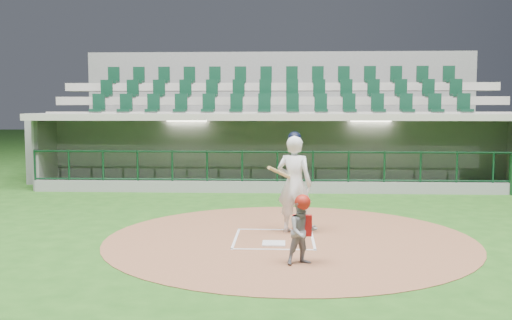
{
  "coord_description": "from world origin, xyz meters",
  "views": [
    {
      "loc": [
        0.17,
        -11.22,
        2.52
      ],
      "look_at": [
        -0.49,
        2.6,
        1.3
      ],
      "focal_mm": 40.0,
      "sensor_mm": 36.0,
      "label": 1
    }
  ],
  "objects": [
    {
      "name": "dugout_structure",
      "position": [
        0.14,
        7.82,
        0.97
      ],
      "size": [
        16.4,
        3.7,
        3.0
      ],
      "color": "gray",
      "rests_on": "ground"
    },
    {
      "name": "seating_deck",
      "position": [
        0.0,
        10.91,
        1.42
      ],
      "size": [
        17.0,
        6.72,
        5.15
      ],
      "color": "slate",
      "rests_on": "ground"
    },
    {
      "name": "ground",
      "position": [
        0.0,
        0.0,
        0.0
      ],
      "size": [
        120.0,
        120.0,
        0.0
      ],
      "primitive_type": "plane",
      "color": "#204F16",
      "rests_on": "ground"
    },
    {
      "name": "dirt_circle",
      "position": [
        0.3,
        -0.2,
        0.01
      ],
      "size": [
        7.2,
        7.2,
        0.01
      ],
      "primitive_type": "cylinder",
      "color": "brown",
      "rests_on": "ground"
    },
    {
      "name": "catcher",
      "position": [
        0.49,
        -2.08,
        0.58
      ],
      "size": [
        0.64,
        0.58,
        1.15
      ],
      "color": "gray",
      "rests_on": "dirt_circle"
    },
    {
      "name": "home_plate",
      "position": [
        0.0,
        -0.7,
        0.02
      ],
      "size": [
        0.43,
        0.43,
        0.02
      ],
      "primitive_type": "cube",
      "color": "silver",
      "rests_on": "dirt_circle"
    },
    {
      "name": "batter",
      "position": [
        0.4,
        0.32,
        1.04
      ],
      "size": [
        0.96,
        0.99,
        2.07
      ],
      "color": "white",
      "rests_on": "dirt_circle"
    },
    {
      "name": "batter_box_chalk",
      "position": [
        0.0,
        -0.3,
        0.02
      ],
      "size": [
        1.55,
        1.8,
        0.01
      ],
      "color": "white",
      "rests_on": "ground"
    }
  ]
}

